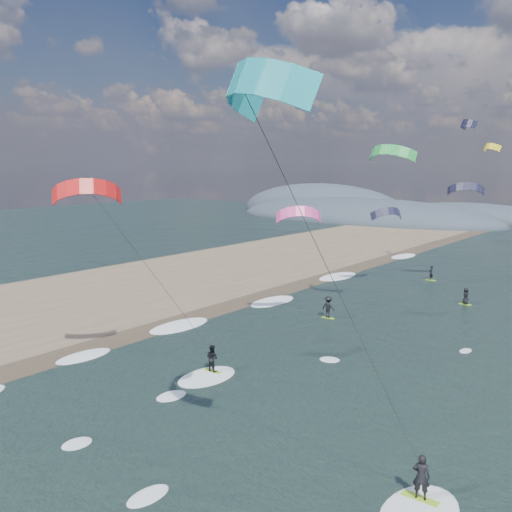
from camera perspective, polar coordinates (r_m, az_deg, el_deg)
The scene contains 9 objects.
ground at distance 28.76m, azimuth -13.94°, elevation -17.27°, with size 260.00×260.00×0.00m, color black.
sand_strip at distance 52.93m, azimuth -21.52°, elevation -5.27°, with size 26.00×240.00×0.00m, color brown.
wet_sand_strip at distance 43.31m, azimuth -13.34°, elevation -8.04°, with size 3.00×240.00×0.00m, color #382D23.
coastal_hills at distance 140.24m, azimuth 10.14°, elevation 3.96°, with size 80.00×41.00×15.00m.
kitesurfer_near_a at distance 18.08m, azimuth 2.21°, elevation 8.37°, with size 7.97×9.28×16.20m.
kitesurfer_near_b at distance 32.74m, azimuth -12.67°, elevation 0.75°, with size 6.84×9.25×12.62m.
far_kitesurfers at distance 51.93m, azimuth 12.41°, elevation -4.11°, with size 8.58×20.91×1.85m.
bg_kite_field at distance 68.82m, azimuth 20.57°, elevation 8.17°, with size 11.07×70.87×10.44m.
shoreline_surf at distance 45.43m, azimuth -7.67°, elevation -7.05°, with size 2.40×79.40×0.11m.
Camera 1 is at (20.58, -15.53, 12.74)m, focal length 40.00 mm.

